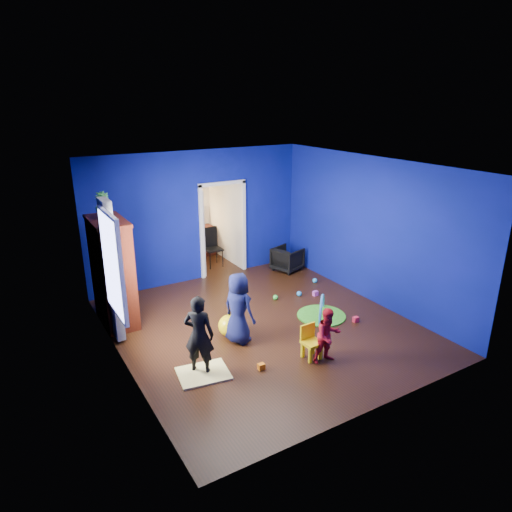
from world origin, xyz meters
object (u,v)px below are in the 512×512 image
kid_chair (312,344)px  folding_chair (213,248)px  crt_tv (115,270)px  child_black (199,335)px  toddler_red (328,336)px  study_desk (197,241)px  hopper_ball (229,326)px  child_navy (238,308)px  vase (111,218)px  armchair (287,259)px  play_mat (321,316)px  tv_armoire (113,272)px

kid_chair → folding_chair: size_ratio=0.54×
crt_tv → kid_chair: (2.29, -2.85, -0.77)m
child_black → toddler_red: 1.99m
study_desk → hopper_ball: bearing=-106.8°
child_navy → folding_chair: 3.75m
study_desk → toddler_red: bearing=-93.4°
kid_chair → folding_chair: folding_chair is taller
toddler_red → study_desk: (0.34, 5.76, -0.08)m
child_navy → toddler_red: (0.89, -1.26, -0.17)m
child_navy → study_desk: size_ratio=1.41×
child_navy → study_desk: bearing=-35.7°
crt_tv → vase: bearing=-97.6°
kid_chair → study_desk: (0.49, 5.56, 0.12)m
child_black → folding_chair: (2.17, 4.04, -0.16)m
armchair → play_mat: 2.52m
hopper_ball → play_mat: hopper_ball is taller
hopper_ball → child_navy: bearing=-78.7°
tv_armoire → play_mat: (3.39, -1.77, -0.97)m
tv_armoire → armchair: bearing=7.9°
folding_chair → vase: bearing=-144.0°
armchair → toddler_red: 4.04m
child_black → kid_chair: child_black is taller
crt_tv → toddler_red: bearing=-51.3°
toddler_red → play_mat: bearing=59.7°
child_black → tv_armoire: bearing=-33.4°
toddler_red → study_desk: bearing=91.8°
tv_armoire → folding_chair: (2.82, 1.75, -0.52)m
child_black → child_navy: child_black is taller
hopper_ball → play_mat: (1.85, -0.23, -0.18)m
kid_chair → study_desk: size_ratio=0.57×
armchair → toddler_red: toddler_red is taller
vase → play_mat: bearing=-23.5°
armchair → folding_chair: 1.83m
child_navy → hopper_ball: (-0.05, 0.25, -0.42)m
toddler_red → vase: vase is taller
vase → tv_armoire: size_ratio=0.09×
tv_armoire → study_desk: 3.96m
hopper_ball → play_mat: 1.88m
child_navy → study_desk: 4.67m
child_black → play_mat: bearing=-128.6°
child_navy → kid_chair: 1.35m
kid_chair → folding_chair: 4.63m
vase → hopper_ball: (1.54, -1.24, -1.85)m
tv_armoire → crt_tv: tv_armoire is taller
child_navy → study_desk: child_navy is taller
child_navy → folding_chair: size_ratio=1.34×
armchair → crt_tv: bearing=80.1°
crt_tv → hopper_ball: 2.30m
armchair → folding_chair: size_ratio=0.68×
child_black → child_navy: (0.94, 0.50, -0.01)m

